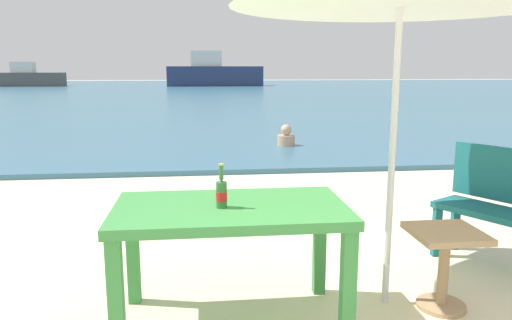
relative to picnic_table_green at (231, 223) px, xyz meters
The scene contains 7 objects.
sea_water 29.30m from the picnic_table_green, 88.39° to the left, with size 120.00×50.00×0.08m, color #386B84.
picnic_table_green is the anchor object (origin of this frame).
beer_bottle_amber 0.22m from the picnic_table_green, 142.59° to the right, with size 0.07×0.07×0.26m.
side_table_wood 1.43m from the picnic_table_green, ahead, with size 0.44×0.44×0.54m.
swimmer_person 6.64m from the picnic_table_green, 77.21° to the left, with size 0.34×0.34×0.41m.
boat_fishing_trawler 37.49m from the picnic_table_green, 88.58° to the left, with size 7.61×2.08×2.77m.
boat_barge 40.80m from the picnic_table_green, 109.57° to the left, with size 5.22×1.42×1.90m.
Camera 1 is at (-0.99, -2.14, 1.58)m, focal length 34.51 mm.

